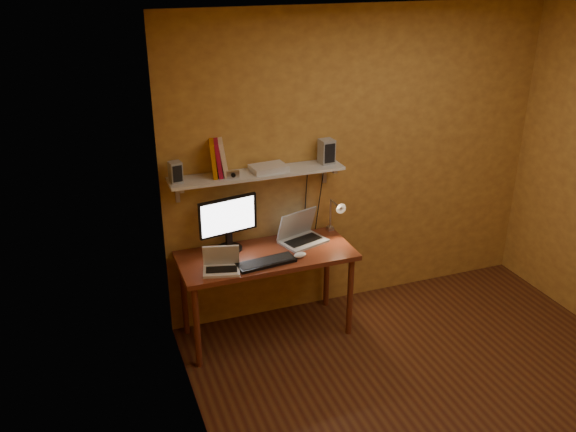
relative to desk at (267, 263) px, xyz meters
name	(u,v)px	position (x,y,z in m)	size (l,w,h in m)	color
room	(472,239)	(0.95, -1.28, 0.64)	(3.44, 3.24, 2.64)	#542E15
desk	(267,263)	(0.00, 0.00, 0.00)	(1.40, 0.60, 0.75)	maroon
wall_shelf	(258,174)	(0.00, 0.19, 0.69)	(1.40, 0.25, 0.21)	silver
monitor	(228,221)	(-0.26, 0.18, 0.34)	(0.49, 0.24, 0.45)	black
laptop	(300,233)	(0.34, 0.13, 0.15)	(0.42, 0.36, 0.26)	#92959A
netbook	(221,264)	(-0.40, -0.14, 0.14)	(0.31, 0.26, 0.20)	silver
keyboard	(266,263)	(-0.06, -0.16, 0.10)	(0.46, 0.15, 0.02)	black
mouse	(300,255)	(0.23, -0.15, 0.11)	(0.11, 0.07, 0.04)	silver
desk_lamp	(336,212)	(0.66, 0.13, 0.29)	(0.09, 0.23, 0.38)	silver
speaker_left	(175,172)	(-0.64, 0.19, 0.79)	(0.09, 0.09, 0.16)	#92959A
speaker_right	(327,151)	(0.59, 0.20, 0.81)	(0.11, 0.11, 0.20)	#92959A
books	(218,158)	(-0.30, 0.22, 0.85)	(0.18, 0.20, 0.28)	#BC6700
shelf_camera	(233,174)	(-0.22, 0.13, 0.74)	(0.10, 0.05, 0.06)	silver
router	(268,168)	(0.09, 0.19, 0.73)	(0.28, 0.19, 0.05)	silver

